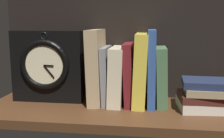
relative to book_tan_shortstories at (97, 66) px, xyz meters
The scene contains 11 objects.
ground_plane 16.23cm from the book_tan_shortstories, 31.40° to the right, with size 82.90×29.24×2.50cm, color #4C2D19.
back_panel 15.36cm from the book_tan_shortstories, 45.93° to the left, with size 82.90×1.20×41.56cm, color black.
book_tan_shortstories is the anchor object (origin of this frame).
book_gray_chess 4.16cm from the book_tan_shortstories, ahead, with size 1.92×13.83×17.80cm, color gray.
book_cream_twain 7.09cm from the book_tan_shortstories, ahead, with size 4.16×15.69×17.69cm, color beige.
book_maroon_dawkins 10.48cm from the book_tan_shortstories, ahead, with size 2.66×14.05×18.95cm, color maroon.
book_yellow_seinlanguage 13.82cm from the book_tan_shortstories, ahead, with size 3.81×16.42×21.91cm, color gold.
book_blue_modern 17.16cm from the book_tan_shortstories, ahead, with size 2.30×14.37×23.10cm, color #2D4C8E.
book_green_romantic 20.35cm from the book_tan_shortstories, ahead, with size 3.13×12.55×17.83cm, color #476B44.
framed_clock 15.86cm from the book_tan_shortstories, behind, with size 22.72×6.42×22.72cm.
book_stack_side 35.11cm from the book_tan_shortstories, ahead, with size 19.18×13.47×8.99cm.
Camera 1 is at (7.65, -78.07, 25.34)cm, focal length 43.68 mm.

